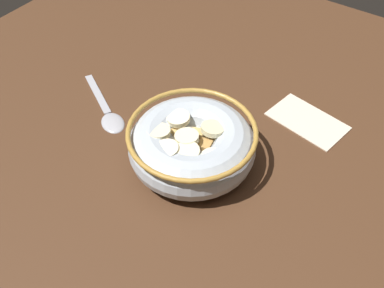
# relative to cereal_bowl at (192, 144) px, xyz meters

# --- Properties ---
(ground_plane) EXTENTS (0.93, 0.93, 0.02)m
(ground_plane) POSITION_rel_cereal_bowl_xyz_m (-0.00, -0.00, -0.04)
(ground_plane) COLOR #472B19
(cereal_bowl) EXTENTS (0.15, 0.15, 0.06)m
(cereal_bowl) POSITION_rel_cereal_bowl_xyz_m (0.00, 0.00, 0.00)
(cereal_bowl) COLOR #B2BCC6
(cereal_bowl) RESTS_ON ground_plane
(spoon) EXTENTS (0.13, 0.08, 0.01)m
(spoon) POSITION_rel_cereal_bowl_xyz_m (0.14, -0.00, -0.03)
(spoon) COLOR #A5A5AD
(spoon) RESTS_ON ground_plane
(folded_napkin) EXTENTS (0.11, 0.08, 0.00)m
(folded_napkin) POSITION_rel_cereal_bowl_xyz_m (-0.09, -0.15, -0.03)
(folded_napkin) COLOR beige
(folded_napkin) RESTS_ON ground_plane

